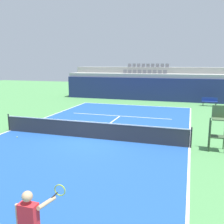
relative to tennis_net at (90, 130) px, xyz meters
name	(u,v)px	position (x,y,z in m)	size (l,w,h in m)	color
ground_plane	(90,138)	(0.00, 0.00, -0.51)	(80.00, 80.00, 0.00)	#4C8C4C
court_surface	(90,138)	(0.00, 0.00, -0.50)	(11.00, 24.00, 0.01)	#1E4C99
baseline_far	(135,105)	(0.00, 11.95, -0.50)	(11.00, 0.10, 0.00)	white
sideline_left	(10,131)	(-5.45, 0.00, -0.50)	(0.10, 24.00, 0.00)	white
sideline_right	(189,148)	(5.45, 0.00, -0.50)	(0.10, 24.00, 0.00)	white
service_line_far	(120,116)	(0.00, 6.40, -0.50)	(8.26, 0.10, 0.00)	white
centre_service_line	(107,125)	(0.00, 3.20, -0.50)	(0.10, 6.40, 0.00)	white
back_wall	(142,89)	(0.00, 15.64, 0.78)	(18.44, 0.30, 2.57)	navy
stands_tier_lower	(144,86)	(0.00, 16.99, 1.00)	(18.44, 2.40, 3.01)	#9E9E99
stands_tier_upper	(147,82)	(0.00, 19.39, 1.36)	(18.44, 2.40, 3.73)	#9E9E99
seating_row_lower	(144,72)	(0.00, 17.09, 2.63)	(5.23, 0.44, 0.44)	slate
seating_row_upper	(148,66)	(0.00, 19.49, 3.35)	(5.23, 0.44, 0.44)	slate
tennis_net	(90,130)	(0.00, 0.00, 0.00)	(11.08, 0.08, 1.07)	black
player	(30,224)	(2.35, -8.85, 0.47)	(0.69, 0.98, 1.71)	black
umpire_chair	(218,127)	(6.70, 0.06, 0.68)	(0.76, 0.66, 2.20)	#334C2D
player_bench	(210,101)	(7.22, 13.84, 0.00)	(1.50, 0.40, 0.85)	navy
tennis_ball_1	(17,137)	(-4.02, -1.16, -0.47)	(0.07, 0.07, 0.07)	#CCE033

